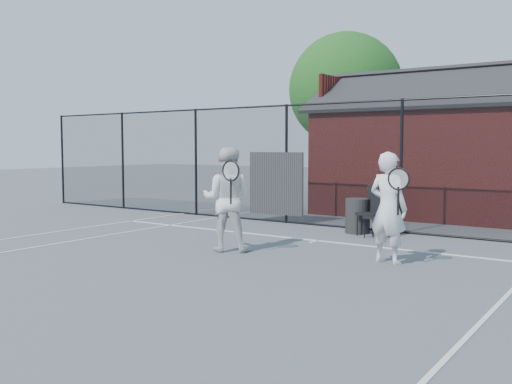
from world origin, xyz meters
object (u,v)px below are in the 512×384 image
Objects in this scene: clubhouse at (435,158)px; player_back at (227,199)px; chair_left at (377,215)px; waste_bin at (357,216)px; player_front at (388,208)px; chair_right at (371,211)px.

player_back is at bearing -99.76° from clubhouse.
clubhouse reaches higher than chair_left.
player_front is at bearing -56.82° from waste_bin.
player_back is 1.99× the size of chair_left.
chair_left is 0.73m from waste_bin.
chair_right is at bearing -88.51° from clubhouse.
chair_right is at bearing 65.14° from player_back.
player_back reaches higher than player_front.
player_front is 2.38× the size of waste_bin.
clubhouse is 3.37× the size of player_back.
waste_bin is at bearing 153.70° from chair_left.
clubhouse is 6.11× the size of chair_right.
player_front is 0.96× the size of player_back.
clubhouse is 4.85m from chair_right.
chair_right is at bearing 143.62° from chair_left.
player_front is 1.74× the size of chair_right.
clubhouse is at bearing 80.24° from player_back.
clubhouse is at bearing 97.72° from chair_left.
clubhouse reaches higher than waste_bin.
player_back is (-1.37, -7.94, -0.64)m from clubhouse.
player_back is 1.81× the size of chair_right.
player_front is 3.38m from waste_bin.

